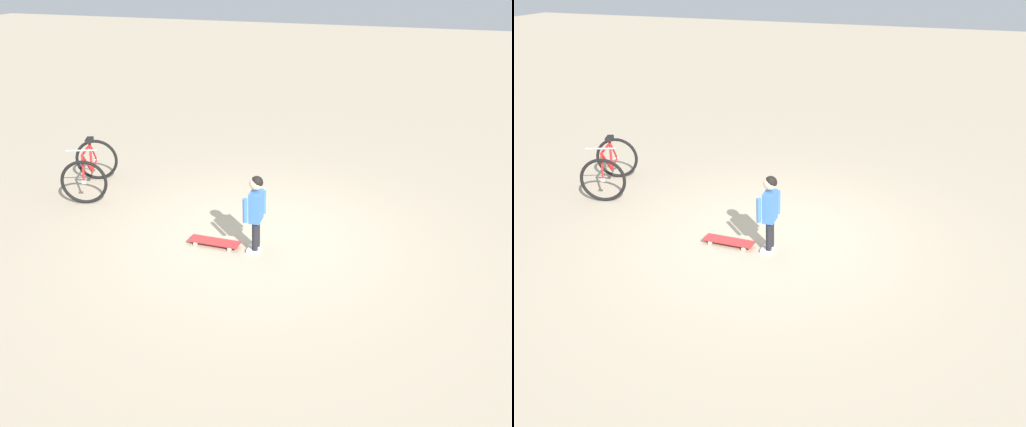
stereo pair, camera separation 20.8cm
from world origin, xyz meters
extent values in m
plane|color=tan|center=(0.00, 0.00, 0.00)|extent=(50.00, 50.00, 0.00)
cylinder|color=black|center=(-0.44, -0.15, 0.24)|extent=(0.08, 0.08, 0.42)
cube|color=white|center=(-0.44, -0.12, 0.03)|extent=(0.09, 0.15, 0.05)
cylinder|color=black|center=(-0.33, -0.14, 0.24)|extent=(0.08, 0.08, 0.42)
cube|color=white|center=(-0.33, -0.11, 0.03)|extent=(0.09, 0.15, 0.05)
cube|color=#386BB7|center=(-0.39, -0.15, 0.65)|extent=(0.25, 0.15, 0.40)
cylinder|color=#386BB7|center=(-0.55, -0.06, 0.65)|extent=(0.06, 0.06, 0.32)
cylinder|color=#386BB7|center=(-0.23, -0.20, 0.65)|extent=(0.06, 0.06, 0.32)
sphere|color=beige|center=(-0.39, -0.15, 0.96)|extent=(0.17, 0.17, 0.17)
sphere|color=black|center=(-0.39, -0.16, 0.98)|extent=(0.16, 0.16, 0.16)
cube|color=#B22D2D|center=(-0.42, 0.43, 0.07)|extent=(0.19, 0.70, 0.02)
cube|color=#B7B7BC|center=(-0.41, 0.67, 0.05)|extent=(0.11, 0.03, 0.02)
cube|color=#B7B7BC|center=(-0.42, 0.18, 0.05)|extent=(0.11, 0.03, 0.02)
cylinder|color=beige|center=(-0.49, 0.67, 0.03)|extent=(0.03, 0.06, 0.06)
cylinder|color=beige|center=(-0.34, 0.67, 0.03)|extent=(0.03, 0.06, 0.06)
cylinder|color=beige|center=(-0.49, 0.18, 0.03)|extent=(0.03, 0.06, 0.06)
cylinder|color=beige|center=(-0.34, 0.18, 0.03)|extent=(0.03, 0.06, 0.06)
torus|color=black|center=(0.25, 2.84, 0.36)|extent=(0.31, 0.68, 0.71)
torus|color=black|center=(1.20, 3.23, 0.36)|extent=(0.31, 0.68, 0.71)
cylinder|color=#B7B7BC|center=(0.25, 2.84, 0.36)|extent=(0.08, 0.08, 0.06)
cylinder|color=#B7B7BC|center=(1.20, 3.23, 0.36)|extent=(0.08, 0.08, 0.06)
cylinder|color=red|center=(0.57, 2.97, 0.53)|extent=(0.49, 0.23, 0.48)
cylinder|color=red|center=(0.62, 2.99, 0.75)|extent=(0.56, 0.26, 0.06)
cylinder|color=red|center=(0.84, 3.08, 0.54)|extent=(0.14, 0.09, 0.48)
cylinder|color=red|center=(1.00, 3.15, 0.33)|extent=(0.41, 0.19, 0.08)
cylinder|color=red|center=(1.04, 3.16, 0.55)|extent=(0.34, 0.16, 0.40)
cylinder|color=red|center=(0.30, 2.86, 0.56)|extent=(0.13, 0.08, 0.41)
cube|color=black|center=(0.89, 3.10, 0.82)|extent=(0.24, 0.18, 0.05)
cylinder|color=#B7B7BC|center=(0.34, 2.88, 0.84)|extent=(0.19, 0.44, 0.02)
camera|label=1|loc=(-6.30, -2.05, 3.53)|focal=38.03mm
camera|label=2|loc=(-6.24, -2.24, 3.53)|focal=38.03mm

